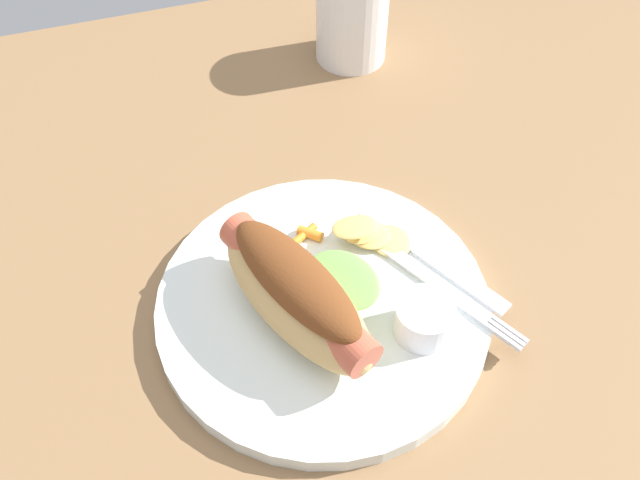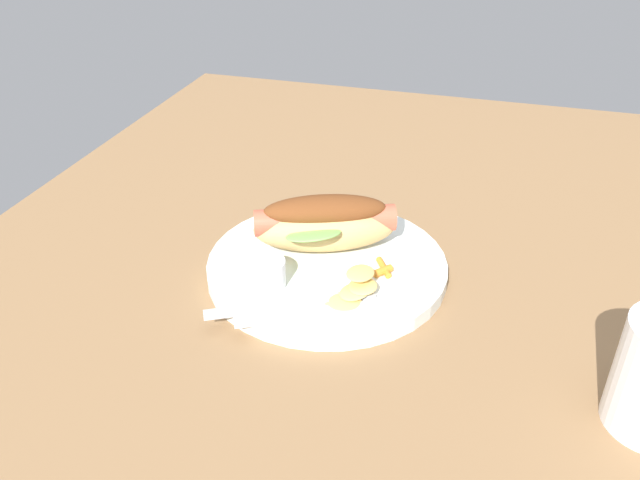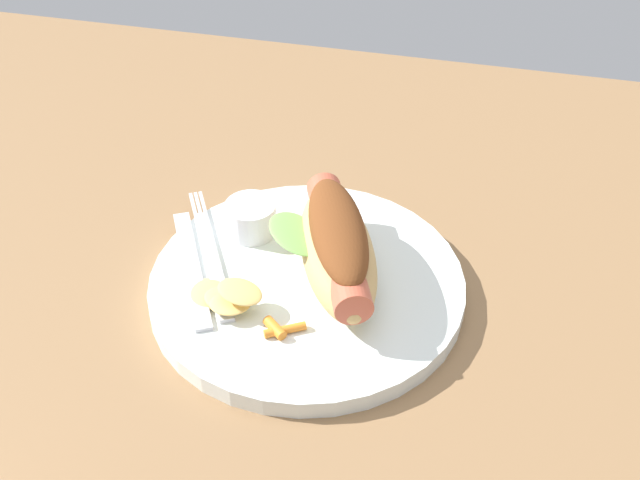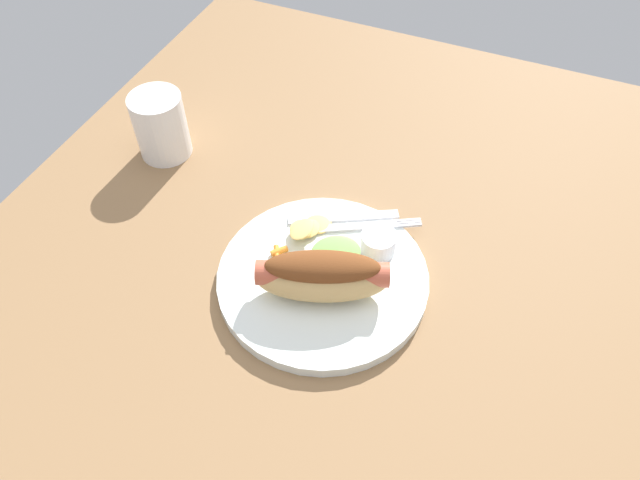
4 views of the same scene
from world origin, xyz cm
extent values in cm
cube|color=olive|center=(0.00, 0.00, -0.90)|extent=(120.00, 90.00, 1.80)
cylinder|color=white|center=(1.65, -1.69, 0.80)|extent=(26.09, 26.09, 1.60)
ellipsoid|color=tan|center=(-0.69, -2.62, 4.24)|extent=(11.16, 16.77, 5.28)
cylinder|color=#C1563D|center=(-0.69, -2.62, 5.16)|extent=(8.41, 15.43, 2.98)
ellipsoid|color=brown|center=(-0.69, -2.62, 6.50)|extent=(8.95, 14.04, 2.99)
ellipsoid|color=#7FC65B|center=(2.77, -2.90, 5.29)|extent=(7.00, 7.44, 1.68)
cylinder|color=white|center=(7.88, -6.61, 3.07)|extent=(4.44, 4.44, 2.94)
cube|color=silver|center=(9.70, -1.47, 1.80)|extent=(7.59, 12.73, 0.40)
cube|color=silver|center=(13.33, -9.18, 1.80)|extent=(1.78, 2.96, 0.40)
cube|color=silver|center=(13.72, -8.96, 1.80)|extent=(1.78, 2.96, 0.40)
cube|color=silver|center=(14.12, -8.75, 1.80)|extent=(1.78, 2.96, 0.40)
cube|color=silver|center=(11.28, -0.62, 1.78)|extent=(8.04, 13.72, 0.36)
ellipsoid|color=#E6BF69|center=(8.79, 2.02, 1.85)|extent=(4.28, 4.51, 0.50)
ellipsoid|color=#E6BF69|center=(7.25, 2.78, 2.26)|extent=(4.42, 4.13, 0.86)
ellipsoid|color=#E6BF69|center=(6.56, 3.41, 2.55)|extent=(4.00, 3.82, 0.85)
ellipsoid|color=#E6BF69|center=(5.84, 2.96, 3.57)|extent=(4.23, 3.40, 1.01)
cylinder|color=orange|center=(1.81, 4.60, 1.94)|extent=(3.18, 2.21, 0.68)
cylinder|color=orange|center=(2.61, 4.66, 2.02)|extent=(2.18, 2.06, 0.83)
camera|label=1|loc=(-7.90, -30.58, 46.14)|focal=38.77mm
camera|label=2|loc=(57.96, 13.98, 40.48)|focal=36.20mm
camera|label=3|loc=(-10.92, 46.95, 48.14)|focal=46.62mm
camera|label=4|loc=(-38.58, -18.31, 60.50)|focal=33.43mm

